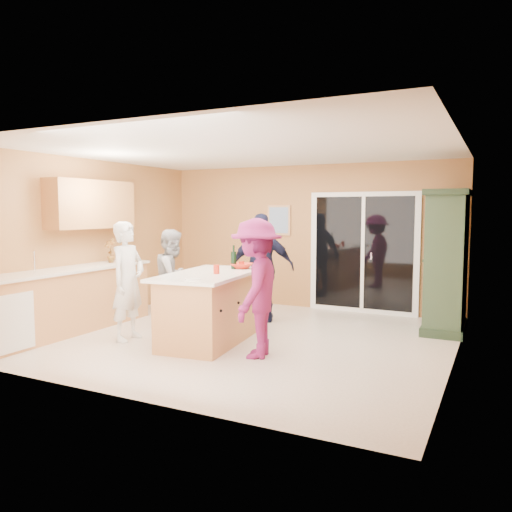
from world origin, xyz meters
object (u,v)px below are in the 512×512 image
at_px(kitchen_island, 210,310).
at_px(woman_grey, 173,278).
at_px(woman_navy, 262,268).
at_px(woman_magenta, 256,288).
at_px(woman_white, 128,281).
at_px(green_hutch, 447,263).

bearing_deg(kitchen_island, woman_grey, 145.28).
bearing_deg(woman_navy, woman_magenta, 87.95).
bearing_deg(woman_grey, woman_white, 165.48).
distance_m(woman_grey, woman_navy, 1.41).
bearing_deg(woman_magenta, kitchen_island, -121.70).
height_order(woman_white, woman_magenta, woman_magenta).
height_order(kitchen_island, green_hutch, green_hutch).
bearing_deg(green_hutch, woman_magenta, -129.12).
height_order(woman_navy, woman_magenta, woman_navy).
xyz_separation_m(green_hutch, woman_navy, (-2.70, -0.61, -0.14)).
bearing_deg(kitchen_island, woman_magenta, -26.26).
xyz_separation_m(woman_navy, woman_magenta, (0.77, -1.77, -0.02)).
xyz_separation_m(woman_white, woman_grey, (0.11, 0.90, -0.07)).
relative_size(woman_white, woman_navy, 0.94).
xyz_separation_m(woman_white, woman_magenta, (1.93, 0.07, 0.03)).
relative_size(woman_white, woman_grey, 1.09).
distance_m(woman_white, woman_navy, 2.17).
height_order(woman_white, woman_grey, woman_white).
bearing_deg(woman_magenta, woman_grey, -126.34).
bearing_deg(woman_white, green_hutch, -60.12).
relative_size(woman_grey, woman_magenta, 0.89).
relative_size(green_hutch, woman_grey, 1.39).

